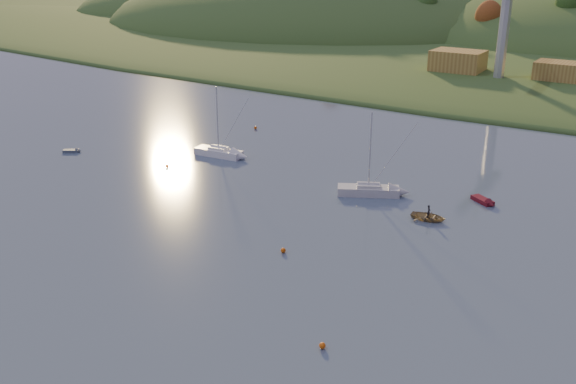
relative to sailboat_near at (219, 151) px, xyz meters
The scene contains 18 objects.
shore_slope 115.10m from the sailboat_near, 80.63° to the left, with size 640.00×150.00×7.00m, color #24481D.
hill_left_far 216.12m from the sailboat_near, 130.82° to the left, with size 120.00×100.00×32.00m, color #24481D.
hill_left 164.77m from the sailboat_near, 115.63° to the left, with size 170.00×140.00×44.00m, color #24481D.
hillside_trees 134.87m from the sailboat_near, 82.01° to the left, with size 280.00×50.00×32.00m, color #22481A, non-canonical shape.
wharf 74.45m from the sailboat_near, 71.41° to the left, with size 42.00×16.00×2.40m, color slate.
shed_west 72.48m from the sailboat_near, 81.47° to the left, with size 11.00×8.00×4.80m, color olive.
shed_east 79.29m from the sailboat_near, 66.38° to the left, with size 9.00×7.00×4.00m, color olive.
dock_crane 72.01m from the sailboat_near, 72.79° to the left, with size 3.20×28.00×20.30m.
sailboat_near is the anchor object (origin of this frame).
sailboat_far 25.30m from the sailboat_near, ahead, with size 7.62×5.37×10.30m.
canoe 34.73m from the sailboat_near, ahead, with size 2.73×3.82×0.79m, color #9F8857.
paddler 34.73m from the sailboat_near, ahead, with size 0.55×0.36×1.50m, color black.
red_tender 38.27m from the sailboat_near, ahead, with size 3.57×2.95×1.19m.
grey_dinghy 21.57m from the sailboat_near, 152.17° to the right, with size 2.72×2.33×0.99m.
buoy_0 49.59m from the sailboat_near, 42.57° to the right, with size 0.50×0.50×0.50m, color #DB570B.
buoy_1 33.13m from the sailboat_near, 40.52° to the right, with size 0.50×0.50×0.50m, color #DB570B.
buoy_2 8.47m from the sailboat_near, 108.31° to the right, with size 0.50×0.50×0.50m, color #DB570B.
buoy_3 15.51m from the sailboat_near, 105.40° to the left, with size 0.50×0.50×0.50m, color #DB570B.
Camera 1 is at (37.62, -17.78, 27.94)m, focal length 40.00 mm.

